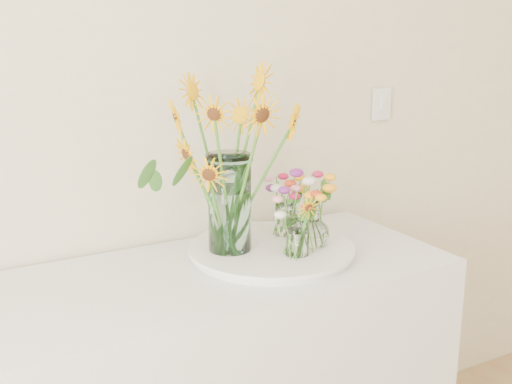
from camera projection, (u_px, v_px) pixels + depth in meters
tray at (271, 252)px, 1.98m from camera, size 0.49×0.49×0.02m
mason_jar at (230, 203)px, 1.91m from camera, size 0.15×0.15×0.30m
sunflower_bouquet at (229, 159)px, 1.88m from camera, size 0.92×0.92×0.57m
small_vase_a at (297, 237)px, 1.89m from camera, size 0.09×0.09×0.12m
wildflower_posy_a at (298, 223)px, 1.88m from camera, size 0.21×0.21×0.21m
small_vase_b at (313, 224)px, 1.97m from camera, size 0.13×0.13×0.15m
wildflower_posy_b at (313, 210)px, 1.96m from camera, size 0.20×0.20×0.24m
small_vase_c at (286, 219)px, 2.07m from camera, size 0.07×0.07×0.12m
wildflower_posy_c at (286, 206)px, 2.06m from camera, size 0.21×0.21×0.21m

